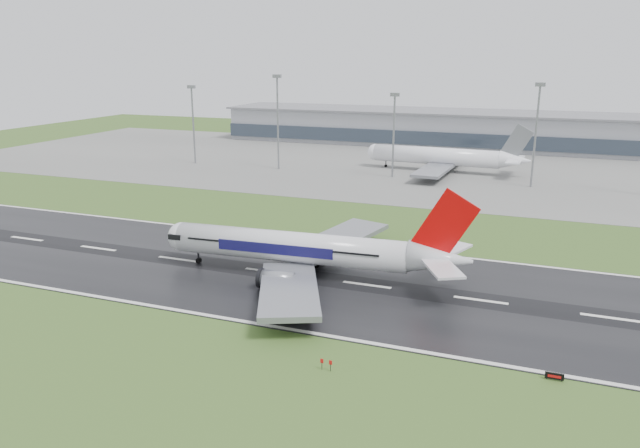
% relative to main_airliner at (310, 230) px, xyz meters
% --- Properties ---
extents(ground, '(520.00, 520.00, 0.00)m').
position_rel_main_airliner_xyz_m(ground, '(11.46, -1.23, -8.81)').
color(ground, '#33521E').
rests_on(ground, ground).
extents(runway, '(400.00, 45.00, 0.10)m').
position_rel_main_airliner_xyz_m(runway, '(11.46, -1.23, -8.76)').
color(runway, black).
rests_on(runway, ground).
extents(apron, '(400.00, 130.00, 0.08)m').
position_rel_main_airliner_xyz_m(apron, '(11.46, 123.77, -8.77)').
color(apron, slate).
rests_on(apron, ground).
extents(terminal, '(240.00, 36.00, 15.00)m').
position_rel_main_airliner_xyz_m(terminal, '(11.46, 183.77, -1.31)').
color(terminal, gray).
rests_on(terminal, ground).
extents(main_airliner, '(62.82, 60.21, 17.41)m').
position_rel_main_airliner_xyz_m(main_airliner, '(0.00, 0.00, 0.00)').
color(main_airliner, silver).
rests_on(main_airliner, runway).
extents(parked_airliner, '(61.99, 58.14, 17.33)m').
position_rel_main_airliner_xyz_m(parked_airliner, '(4.39, 115.51, -0.06)').
color(parked_airliner, white).
rests_on(parked_airliner, apron).
extents(runway_sign, '(2.31, 0.51, 1.04)m').
position_rel_main_airliner_xyz_m(runway_sign, '(43.22, -24.51, -8.29)').
color(runway_sign, black).
rests_on(runway_sign, ground).
extents(floodmast_0, '(0.64, 0.64, 28.26)m').
position_rel_main_airliner_xyz_m(floodmast_0, '(-87.34, 98.77, 5.32)').
color(floodmast_0, gray).
rests_on(floodmast_0, ground).
extents(floodmast_1, '(0.64, 0.64, 32.51)m').
position_rel_main_airliner_xyz_m(floodmast_1, '(-52.06, 98.77, 7.45)').
color(floodmast_1, gray).
rests_on(floodmast_1, ground).
extents(floodmast_2, '(0.64, 0.64, 27.08)m').
position_rel_main_airliner_xyz_m(floodmast_2, '(-9.44, 98.77, 4.73)').
color(floodmast_2, gray).
rests_on(floodmast_2, ground).
extents(floodmast_3, '(0.64, 0.64, 31.02)m').
position_rel_main_airliner_xyz_m(floodmast_3, '(35.41, 98.77, 6.70)').
color(floodmast_3, gray).
rests_on(floodmast_3, ground).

